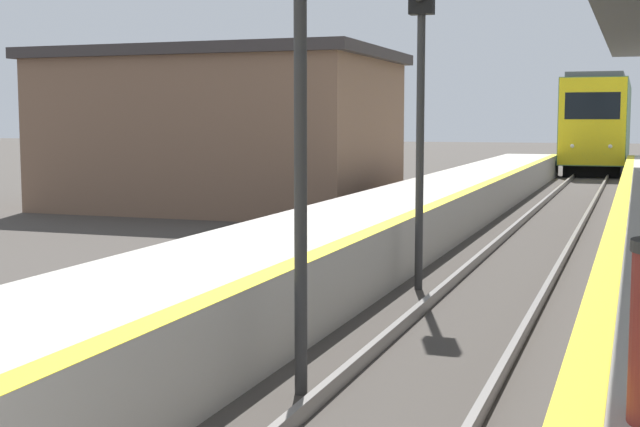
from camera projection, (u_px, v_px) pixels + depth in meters
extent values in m
cube|color=black|center=(598.00, 164.00, 46.37)|extent=(2.45, 14.61, 0.55)
cube|color=#477247|center=(600.00, 121.00, 46.14)|extent=(2.88, 16.24, 3.88)
cube|color=yellow|center=(592.00, 122.00, 38.61)|extent=(2.83, 0.16, 3.80)
cube|color=black|center=(592.00, 106.00, 38.48)|extent=(2.31, 0.06, 1.16)
cube|color=#59595E|center=(601.00, 81.00, 45.92)|extent=(2.45, 15.42, 0.24)
sphere|color=white|center=(572.00, 146.00, 38.93)|extent=(0.18, 0.18, 0.18)
sphere|color=white|center=(610.00, 146.00, 38.40)|extent=(0.18, 0.18, 0.18)
cylinder|color=#2D2D2D|center=(301.00, 176.00, 8.16)|extent=(0.12, 0.12, 4.11)
cylinder|color=#2D2D2D|center=(420.00, 154.00, 13.34)|extent=(0.12, 0.12, 4.11)
cube|color=brown|center=(223.00, 135.00, 25.96)|extent=(9.22, 6.48, 4.23)
cube|color=#383333|center=(222.00, 57.00, 25.72)|extent=(9.68, 6.80, 0.30)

